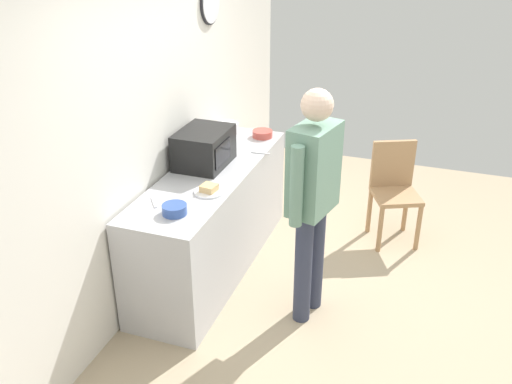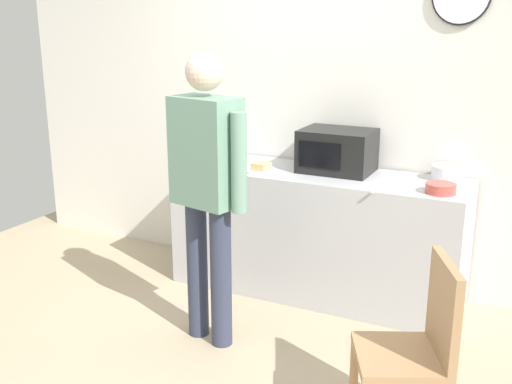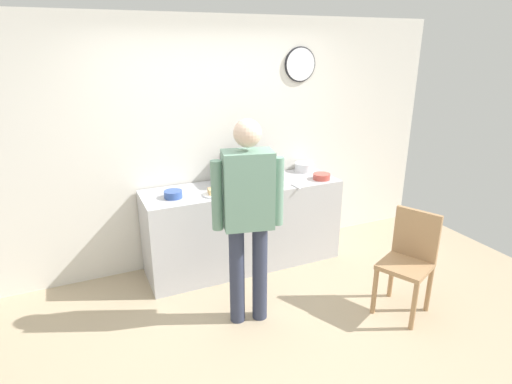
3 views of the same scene
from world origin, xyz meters
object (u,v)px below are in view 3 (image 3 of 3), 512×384
Objects in this scene: mixing_bowl at (304,167)px; fork_utensil at (178,189)px; cereal_bowl at (322,176)px; person_standing at (248,209)px; microwave at (248,168)px; spoon_utensil at (296,187)px; salad_bowl at (173,194)px; sandwich_plate at (214,193)px; wooden_chair at (409,257)px.

fork_utensil is (-1.51, -0.04, -0.05)m from mixing_bowl.
cereal_bowl is 0.11× the size of person_standing.
mixing_bowl is at bearing 7.81° from microwave.
mixing_bowl is 0.60m from spoon_utensil.
salad_bowl is 0.98m from person_standing.
mixing_bowl is at bearing 51.45° from spoon_utensil.
sandwich_plate reaches higher than wooden_chair.
mixing_bowl reaches higher than sandwich_plate.
fork_utensil is 0.10× the size of person_standing.
person_standing is 1.53m from wooden_chair.
microwave is 2.94× the size of spoon_utensil.
cereal_bowl is at bearing -87.51° from mixing_bowl.
salad_bowl reaches higher than fork_utensil.
sandwich_plate is 1.03× the size of mixing_bowl.
cereal_bowl is 1.56m from fork_utensil.
sandwich_plate reaches higher than spoon_utensil.
salad_bowl is at bearing 166.33° from sandwich_plate.
person_standing is 1.90× the size of wooden_chair.
cereal_bowl is (1.24, 0.00, 0.01)m from sandwich_plate.
microwave is at bearing 136.43° from spoon_utensil.
person_standing is at bearing -140.96° from spoon_utensil.
microwave is at bearing -4.67° from fork_utensil.
salad_bowl is at bearing -170.89° from mixing_bowl.
mixing_bowl is 1.66m from person_standing.
spoon_utensil is (1.14, -0.42, 0.00)m from fork_utensil.
mixing_bowl reaches higher than salad_bowl.
person_standing is at bearing -147.04° from cereal_bowl.
salad_bowl is 1.03× the size of fork_utensil.
sandwich_plate is at bearing -164.02° from mixing_bowl.
microwave is 0.54m from spoon_utensil.
mixing_bowl is at bearing 15.98° from sandwich_plate.
cereal_bowl reaches higher than wooden_chair.
mixing_bowl is (0.75, 0.10, -0.10)m from microwave.
mixing_bowl is at bearing 43.47° from person_standing.
sandwich_plate is 1.29× the size of salad_bowl.
sandwich_plate is 1.33× the size of spoon_utensil.
cereal_bowl reaches higher than spoon_utensil.
wooden_chair is (1.37, -0.45, -0.52)m from person_standing.
microwave is 2.21× the size of sandwich_plate.
person_standing is at bearing -88.27° from sandwich_plate.
person_standing reaches higher than sandwich_plate.
wooden_chair is at bearing -42.70° from fork_utensil.
microwave is 2.66× the size of cereal_bowl.
mixing_bowl is at bearing 1.56° from fork_utensil.
fork_utensil is 1.15m from person_standing.
fork_utensil is 1.22m from spoon_utensil.
cereal_bowl is at bearing 32.96° from person_standing.
sandwich_plate is at bearing -152.44° from microwave.
wooden_chair is (1.39, -1.24, -0.41)m from sandwich_plate.
salad_bowl is 0.10× the size of person_standing.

